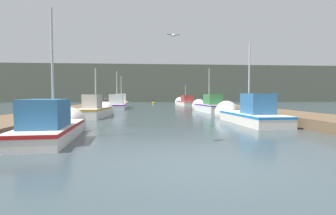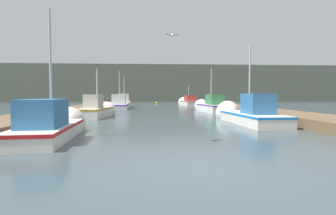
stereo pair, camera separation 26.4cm
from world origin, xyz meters
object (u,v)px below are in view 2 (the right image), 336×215
fishing_boat_3 (210,106)px  seagull_1 (172,35)px  mooring_piling_0 (108,103)px  fishing_boat_0 (53,125)px  fishing_boat_2 (98,110)px  fishing_boat_6 (188,102)px  fishing_boat_1 (245,114)px  mooring_piling_1 (89,107)px  fishing_boat_5 (124,103)px  channel_buoy (157,103)px  fishing_boat_4 (120,105)px

fishing_boat_3 → seagull_1: size_ratio=11.01×
mooring_piling_0 → seagull_1: bearing=-72.4°
fishing_boat_0 → fishing_boat_2: bearing=86.5°
fishing_boat_3 → fishing_boat_6: (0.08, 14.92, -0.03)m
fishing_boat_1 → fishing_boat_2: 9.46m
mooring_piling_1 → seagull_1: seagull_1 is taller
fishing_boat_3 → seagull_1: seagull_1 is taller
fishing_boat_5 → mooring_piling_0: 3.34m
fishing_boat_2 → fishing_boat_3: size_ratio=0.80×
fishing_boat_5 → channel_buoy: fishing_boat_5 is taller
fishing_boat_4 → mooring_piling_1: 8.59m
fishing_boat_3 → fishing_boat_5: bearing=129.2°
fishing_boat_0 → fishing_boat_3: bearing=53.1°
fishing_boat_1 → fishing_boat_4: (-8.39, 14.19, 0.02)m
fishing_boat_6 → channel_buoy: 6.90m
fishing_boat_5 → seagull_1: 21.22m
fishing_boat_2 → channel_buoy: (4.45, 25.34, -0.33)m
fishing_boat_0 → seagull_1: bearing=19.3°
fishing_boat_5 → seagull_1: (4.14, -20.52, 3.45)m
fishing_boat_0 → fishing_boat_5: (0.15, 22.42, 0.09)m
fishing_boat_1 → fishing_boat_6: (0.22, 23.92, 0.04)m
fishing_boat_2 → mooring_piling_1: bearing=124.4°
fishing_boat_5 → mooring_piling_0: fishing_boat_5 is taller
fishing_boat_5 → mooring_piling_0: (-1.39, -3.04, 0.03)m
fishing_boat_1 → seagull_1: size_ratio=11.41×
fishing_boat_0 → channel_buoy: fishing_boat_0 is taller
fishing_boat_4 → fishing_boat_5: bearing=86.3°
fishing_boat_6 → mooring_piling_0: 13.48m
channel_buoy → fishing_boat_1: bearing=-81.9°
fishing_boat_3 → fishing_boat_6: 14.92m
fishing_boat_6 → fishing_boat_0: bearing=-112.8°
fishing_boat_2 → fishing_boat_4: fishing_boat_4 is taller
fishing_boat_6 → fishing_boat_1: bearing=-96.4°
fishing_boat_2 → channel_buoy: 25.73m
fishing_boat_1 → seagull_1: fishing_boat_1 is taller
fishing_boat_1 → fishing_boat_4: size_ratio=1.04×
fishing_boat_4 → fishing_boat_3: bearing=-33.8°
fishing_boat_2 → fishing_boat_1: bearing=-19.1°
fishing_boat_0 → fishing_boat_1: bearing=23.8°
fishing_boat_4 → mooring_piling_1: size_ratio=5.31×
mooring_piling_0 → fishing_boat_2: bearing=-84.3°
channel_buoy → fishing_boat_6: bearing=-50.4°
fishing_boat_4 → mooring_piling_0: size_ratio=5.59×
mooring_piling_0 → mooring_piling_1: (0.09, -9.11, 0.03)m
fishing_boat_5 → fishing_boat_2: bearing=-95.2°
mooring_piling_1 → fishing_boat_0: bearing=-83.6°
fishing_boat_6 → mooring_piling_0: fishing_boat_6 is taller
fishing_boat_5 → fishing_boat_4: bearing=-95.1°
fishing_boat_1 → fishing_boat_2: (-8.62, 3.89, 0.04)m
fishing_boat_1 → fishing_boat_4: fishing_boat_1 is taller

